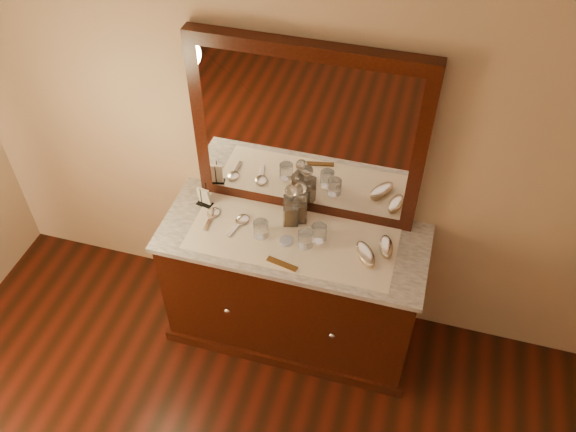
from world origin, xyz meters
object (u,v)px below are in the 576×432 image
object	(u,v)px
pin_dish	(287,241)
brush_near	(365,255)
comb	(282,264)
napkin_rack	(204,197)
hand_mirror_inner	(241,221)
decanter_left	(291,209)
decanter_right	(300,206)
brush_far	(386,247)
mirror_frame	(307,134)
hand_mirror_outer	(212,215)
dresser_cabinet	(293,288)

from	to	relation	value
pin_dish	brush_near	xyz separation A→B (m)	(0.42, 0.00, 0.02)
comb	napkin_rack	distance (m)	0.63
pin_dish	hand_mirror_inner	size ratio (longest dim) A/B	0.38
decanter_left	decanter_right	xyz separation A→B (m)	(0.04, 0.03, -0.00)
decanter_left	brush_far	size ratio (longest dim) A/B	1.60
brush_near	hand_mirror_inner	distance (m)	0.70
mirror_frame	hand_mirror_outer	world-z (taller)	mirror_frame
brush_far	hand_mirror_outer	world-z (taller)	brush_far
hand_mirror_outer	brush_far	bearing A→B (deg)	0.55
mirror_frame	napkin_rack	xyz separation A→B (m)	(-0.54, -0.14, -0.45)
dresser_cabinet	comb	size ratio (longest dim) A/B	8.36
decanter_left	decanter_right	size ratio (longest dim) A/B	1.01
brush_far	hand_mirror_outer	size ratio (longest dim) A/B	0.89
dresser_cabinet	decanter_right	xyz separation A→B (m)	(0.00, 0.13, 0.54)
brush_far	dresser_cabinet	bearing A→B (deg)	-175.74
napkin_rack	brush_far	distance (m)	1.04
brush_near	hand_mirror_outer	distance (m)	0.87
dresser_cabinet	decanter_right	size ratio (longest dim) A/B	5.37
mirror_frame	napkin_rack	size ratio (longest dim) A/B	8.88
mirror_frame	pin_dish	xyz separation A→B (m)	(-0.02, -0.29, -0.49)
decanter_left	hand_mirror_outer	bearing A→B (deg)	-170.56
comb	hand_mirror_outer	bearing A→B (deg)	165.11
brush_near	hand_mirror_outer	size ratio (longest dim) A/B	1.03
comb	hand_mirror_inner	distance (m)	0.38
hand_mirror_inner	comb	bearing A→B (deg)	-36.96
pin_dish	brush_far	bearing A→B (deg)	9.49
mirror_frame	decanter_left	xyz separation A→B (m)	(-0.04, -0.15, -0.39)
dresser_cabinet	brush_near	xyz separation A→B (m)	(0.40, -0.05, 0.47)
pin_dish	napkin_rack	xyz separation A→B (m)	(-0.52, 0.16, 0.04)
napkin_rack	brush_far	world-z (taller)	napkin_rack
comb	dresser_cabinet	bearing A→B (deg)	101.34
brush_near	hand_mirror_inner	bearing A→B (deg)	174.55
decanter_right	hand_mirror_inner	xyz separation A→B (m)	(-0.30, -0.11, -0.09)
brush_near	hand_mirror_outer	world-z (taller)	brush_near
mirror_frame	decanter_left	bearing A→B (deg)	-105.26
comb	hand_mirror_inner	xyz separation A→B (m)	(-0.30, 0.23, 0.00)
mirror_frame	brush_near	distance (m)	0.68
napkin_rack	mirror_frame	bearing A→B (deg)	14.29
mirror_frame	brush_near	xyz separation A→B (m)	(0.40, -0.29, -0.47)
hand_mirror_outer	mirror_frame	bearing A→B (deg)	24.93
brush_far	hand_mirror_inner	size ratio (longest dim) A/B	0.85
hand_mirror_outer	brush_near	bearing A→B (deg)	-4.90
napkin_rack	brush_far	xyz separation A→B (m)	(1.03, -0.07, -0.03)
mirror_frame	decanter_right	bearing A→B (deg)	-89.37
mirror_frame	pin_dish	bearing A→B (deg)	-94.32
dresser_cabinet	hand_mirror_outer	xyz separation A→B (m)	(-0.47, 0.03, 0.45)
decanter_left	hand_mirror_inner	bearing A→B (deg)	-163.26
napkin_rack	brush_far	bearing A→B (deg)	-3.87
brush_far	decanter_right	bearing A→B (deg)	168.86
pin_dish	decanter_right	xyz separation A→B (m)	(0.02, 0.18, 0.09)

